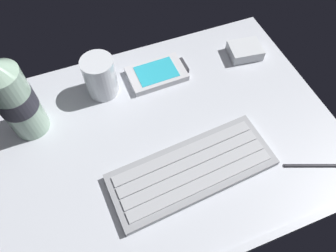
{
  "coord_description": "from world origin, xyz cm",
  "views": [
    {
      "loc": [
        -10.91,
        -28.07,
        50.82
      ],
      "look_at": [
        0.0,
        0.0,
        3.0
      ],
      "focal_mm": 33.22,
      "sensor_mm": 36.0,
      "label": 1
    }
  ],
  "objects_px": {
    "keyboard": "(192,170)",
    "stylus_pen": "(311,165)",
    "handheld_device": "(157,74)",
    "juice_cup": "(101,78)",
    "charger_block": "(245,51)",
    "water_bottle": "(14,98)"
  },
  "relations": [
    {
      "from": "keyboard",
      "to": "stylus_pen",
      "type": "height_order",
      "value": "keyboard"
    },
    {
      "from": "handheld_device",
      "to": "juice_cup",
      "type": "distance_m",
      "value": 0.12
    },
    {
      "from": "keyboard",
      "to": "charger_block",
      "type": "distance_m",
      "value": 0.31
    },
    {
      "from": "water_bottle",
      "to": "juice_cup",
      "type": "bearing_deg",
      "value": 13.52
    },
    {
      "from": "keyboard",
      "to": "handheld_device",
      "type": "xyz_separation_m",
      "value": [
        0.02,
        0.23,
        -0.0
      ]
    },
    {
      "from": "keyboard",
      "to": "juice_cup",
      "type": "xyz_separation_m",
      "value": [
        -0.1,
        0.24,
        0.03
      ]
    },
    {
      "from": "water_bottle",
      "to": "keyboard",
      "type": "bearing_deg",
      "value": -38.71
    },
    {
      "from": "water_bottle",
      "to": "charger_block",
      "type": "bearing_deg",
      "value": 2.6
    },
    {
      "from": "charger_block",
      "to": "stylus_pen",
      "type": "bearing_deg",
      "value": -94.44
    },
    {
      "from": "water_bottle",
      "to": "handheld_device",
      "type": "bearing_deg",
      "value": 6.98
    },
    {
      "from": "juice_cup",
      "to": "stylus_pen",
      "type": "xyz_separation_m",
      "value": [
        0.3,
        -0.3,
        -0.04
      ]
    },
    {
      "from": "keyboard",
      "to": "charger_block",
      "type": "height_order",
      "value": "charger_block"
    },
    {
      "from": "charger_block",
      "to": "stylus_pen",
      "type": "xyz_separation_m",
      "value": [
        -0.02,
        -0.29,
        -0.01
      ]
    },
    {
      "from": "juice_cup",
      "to": "charger_block",
      "type": "relative_size",
      "value": 1.21
    },
    {
      "from": "juice_cup",
      "to": "keyboard",
      "type": "bearing_deg",
      "value": -67.53
    },
    {
      "from": "stylus_pen",
      "to": "juice_cup",
      "type": "bearing_deg",
      "value": 155.92
    },
    {
      "from": "handheld_device",
      "to": "charger_block",
      "type": "bearing_deg",
      "value": -3.18
    },
    {
      "from": "keyboard",
      "to": "handheld_device",
      "type": "relative_size",
      "value": 2.3
    },
    {
      "from": "water_bottle",
      "to": "stylus_pen",
      "type": "height_order",
      "value": "water_bottle"
    },
    {
      "from": "water_bottle",
      "to": "stylus_pen",
      "type": "bearing_deg",
      "value": -30.54
    },
    {
      "from": "juice_cup",
      "to": "water_bottle",
      "type": "relative_size",
      "value": 0.41
    },
    {
      "from": "charger_block",
      "to": "water_bottle",
      "type": "bearing_deg",
      "value": -177.4
    }
  ]
}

